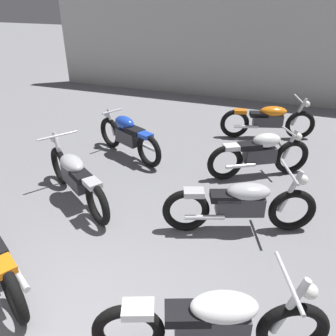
{
  "coord_description": "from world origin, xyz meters",
  "views": [
    {
      "loc": [
        1.68,
        -1.17,
        3.08
      ],
      "look_at": [
        0.0,
        3.31,
        0.55
      ],
      "focal_mm": 35.92,
      "sensor_mm": 36.0,
      "label": 1
    }
  ],
  "objects_px": {
    "motorcycle_left_row_1": "(76,176)",
    "motorcycle_right_row_0": "(213,323)",
    "motorcycle_right_row_2": "(260,154)",
    "motorcycle_left_row_2": "(128,136)",
    "motorcycle_right_row_3": "(268,120)",
    "motorcycle_right_row_1": "(241,204)"
  },
  "relations": [
    {
      "from": "motorcycle_left_row_1",
      "to": "motorcycle_right_row_0",
      "type": "relative_size",
      "value": 0.91
    },
    {
      "from": "motorcycle_left_row_1",
      "to": "motorcycle_right_row_2",
      "type": "distance_m",
      "value": 3.27
    },
    {
      "from": "motorcycle_left_row_1",
      "to": "motorcycle_left_row_2",
      "type": "xyz_separation_m",
      "value": [
        0.02,
        1.81,
        0.01
      ]
    },
    {
      "from": "motorcycle_left_row_1",
      "to": "motorcycle_right_row_3",
      "type": "xyz_separation_m",
      "value": [
        2.62,
        3.84,
        0.0
      ]
    },
    {
      "from": "motorcycle_right_row_2",
      "to": "motorcycle_right_row_1",
      "type": "bearing_deg",
      "value": -91.78
    },
    {
      "from": "motorcycle_left_row_2",
      "to": "motorcycle_right_row_1",
      "type": "bearing_deg",
      "value": -32.84
    },
    {
      "from": "motorcycle_left_row_1",
      "to": "motorcycle_right_row_0",
      "type": "xyz_separation_m",
      "value": [
        2.7,
        -1.85,
        0.0
      ]
    },
    {
      "from": "motorcycle_right_row_1",
      "to": "motorcycle_right_row_3",
      "type": "height_order",
      "value": "same"
    },
    {
      "from": "motorcycle_left_row_2",
      "to": "motorcycle_right_row_0",
      "type": "height_order",
      "value": "motorcycle_right_row_0"
    },
    {
      "from": "motorcycle_right_row_0",
      "to": "motorcycle_right_row_1",
      "type": "height_order",
      "value": "same"
    },
    {
      "from": "motorcycle_left_row_1",
      "to": "motorcycle_right_row_0",
      "type": "height_order",
      "value": "same"
    },
    {
      "from": "motorcycle_right_row_1",
      "to": "motorcycle_right_row_0",
      "type": "bearing_deg",
      "value": -87.38
    },
    {
      "from": "motorcycle_right_row_1",
      "to": "motorcycle_right_row_3",
      "type": "distance_m",
      "value": 3.7
    },
    {
      "from": "motorcycle_left_row_2",
      "to": "motorcycle_right_row_3",
      "type": "relative_size",
      "value": 0.86
    },
    {
      "from": "motorcycle_left_row_1",
      "to": "motorcycle_right_row_1",
      "type": "distance_m",
      "value": 2.62
    },
    {
      "from": "motorcycle_left_row_2",
      "to": "motorcycle_right_row_1",
      "type": "distance_m",
      "value": 3.08
    },
    {
      "from": "motorcycle_right_row_0",
      "to": "motorcycle_left_row_2",
      "type": "bearing_deg",
      "value": 126.2
    },
    {
      "from": "motorcycle_right_row_1",
      "to": "motorcycle_right_row_2",
      "type": "height_order",
      "value": "motorcycle_right_row_1"
    },
    {
      "from": "motorcycle_right_row_2",
      "to": "motorcycle_left_row_1",
      "type": "bearing_deg",
      "value": -144.75
    },
    {
      "from": "motorcycle_right_row_1",
      "to": "motorcycle_right_row_2",
      "type": "relative_size",
      "value": 1.19
    },
    {
      "from": "motorcycle_left_row_2",
      "to": "motorcycle_right_row_2",
      "type": "height_order",
      "value": "same"
    },
    {
      "from": "motorcycle_right_row_2",
      "to": "motorcycle_right_row_3",
      "type": "distance_m",
      "value": 1.96
    }
  ]
}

